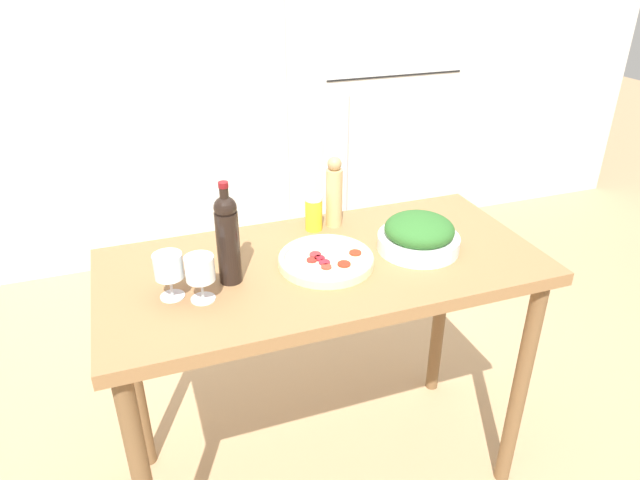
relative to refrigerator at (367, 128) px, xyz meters
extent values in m
plane|color=tan|center=(-0.86, -1.60, -0.86)|extent=(14.00, 14.00, 0.00)
cube|color=silver|center=(-0.86, 0.39, 0.44)|extent=(6.40, 0.06, 2.60)
cube|color=silver|center=(0.00, 0.00, 0.00)|extent=(0.80, 0.68, 1.72)
cube|color=black|center=(0.00, -0.34, 0.38)|extent=(0.78, 0.01, 0.01)
cylinder|color=#B2B2B7|center=(-0.28, -0.36, -0.09)|extent=(0.02, 0.02, 0.78)
cube|color=olive|center=(-0.86, -1.60, 0.07)|extent=(1.42, 0.67, 0.04)
cylinder|color=brown|center=(-0.22, -1.87, -0.41)|extent=(0.06, 0.06, 0.91)
cylinder|color=brown|center=(-1.51, -1.32, -0.41)|extent=(0.06, 0.06, 0.91)
cylinder|color=brown|center=(-0.22, -1.32, -0.41)|extent=(0.06, 0.06, 0.91)
cylinder|color=black|center=(-1.17, -1.61, 0.21)|extent=(0.07, 0.07, 0.23)
sphere|color=black|center=(-1.17, -1.61, 0.34)|extent=(0.07, 0.07, 0.07)
cylinder|color=black|center=(-1.17, -1.61, 0.37)|extent=(0.03, 0.03, 0.06)
cylinder|color=maroon|center=(-1.17, -1.61, 0.41)|extent=(0.03, 0.03, 0.02)
cylinder|color=silver|center=(-1.27, -1.69, 0.10)|extent=(0.07, 0.07, 0.00)
cylinder|color=silver|center=(-1.27, -1.69, 0.13)|extent=(0.01, 0.01, 0.06)
cylinder|color=white|center=(-1.27, -1.69, 0.20)|extent=(0.08, 0.08, 0.07)
cylinder|color=maroon|center=(-1.27, -1.69, 0.18)|extent=(0.07, 0.07, 0.03)
cylinder|color=silver|center=(-1.35, -1.64, 0.10)|extent=(0.07, 0.07, 0.00)
cylinder|color=silver|center=(-1.35, -1.64, 0.13)|extent=(0.01, 0.01, 0.06)
cylinder|color=white|center=(-1.35, -1.64, 0.20)|extent=(0.08, 0.08, 0.07)
cylinder|color=maroon|center=(-1.35, -1.64, 0.16)|extent=(0.07, 0.07, 0.01)
cylinder|color=tan|center=(-0.74, -1.36, 0.20)|extent=(0.06, 0.06, 0.21)
sphere|color=tan|center=(-0.74, -1.36, 0.33)|extent=(0.05, 0.05, 0.05)
cylinder|color=white|center=(-0.54, -1.63, 0.12)|extent=(0.27, 0.27, 0.05)
ellipsoid|color=#2D6628|center=(-0.54, -1.63, 0.17)|extent=(0.23, 0.23, 0.10)
cylinder|color=beige|center=(-0.87, -1.62, 0.11)|extent=(0.30, 0.30, 0.02)
torus|color=beige|center=(-0.87, -1.62, 0.12)|extent=(0.30, 0.30, 0.02)
cylinder|color=red|center=(-0.91, -1.62, 0.12)|extent=(0.03, 0.03, 0.01)
cylinder|color=red|center=(-0.88, -1.65, 0.12)|extent=(0.04, 0.04, 0.01)
cylinder|color=red|center=(-0.76, -1.62, 0.12)|extent=(0.04, 0.04, 0.01)
cylinder|color=red|center=(-0.89, -1.62, 0.12)|extent=(0.03, 0.03, 0.01)
cylinder|color=red|center=(-0.89, -1.59, 0.12)|extent=(0.04, 0.04, 0.01)
cylinder|color=red|center=(-0.83, -1.68, 0.12)|extent=(0.04, 0.04, 0.01)
cylinder|color=#BE3626|center=(-0.88, -1.68, 0.12)|extent=(0.03, 0.03, 0.01)
cylinder|color=yellow|center=(-0.82, -1.37, 0.15)|extent=(0.06, 0.06, 0.11)
cylinder|color=white|center=(-0.82, -1.37, 0.22)|extent=(0.06, 0.06, 0.01)
camera|label=1|loc=(-1.41, -3.10, 1.01)|focal=32.00mm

